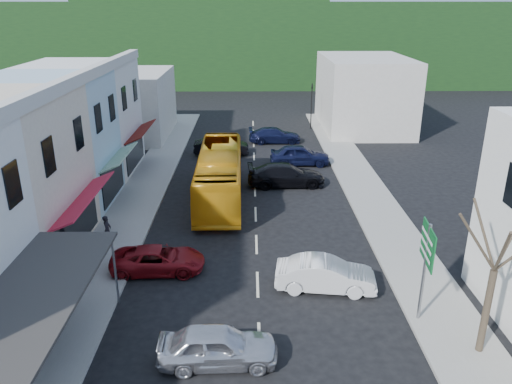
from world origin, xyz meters
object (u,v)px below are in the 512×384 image
Objects in this scene: bus at (220,175)px; traffic_signal at (311,106)px; car_silver at (218,346)px; car_red at (158,258)px; car_white at (325,275)px; direction_sign at (424,274)px; street_tree at (494,270)px; pedestrian_left at (107,229)px.

traffic_signal is at bearing 65.85° from bus.
car_silver is 7.25m from car_red.
car_white is at bearing 92.16° from traffic_signal.
street_tree is (1.60, -1.99, 1.31)m from direction_sign.
direction_sign is at bearing 128.80° from street_tree.
bus is at bearing -16.48° from car_red.
car_white is (4.47, 4.81, 0.00)m from car_silver.
street_tree reaches higher than car_silver.
car_silver is 0.64× the size of street_tree.
street_tree is at bearing -117.46° from pedestrian_left.
traffic_signal is (8.08, 18.91, 0.71)m from bus.
traffic_signal is (13.56, 25.73, 1.26)m from pedestrian_left.
traffic_signal reaches higher than bus.
car_silver is 6.57m from car_white.
pedestrian_left is (-3.07, 2.66, 0.30)m from car_red.
car_silver is 1.00× the size of car_white.
car_white is (5.28, -11.16, -0.85)m from bus.
car_silver is at bearing -88.13° from bus.
car_silver is at bearing -157.31° from direction_sign.
street_tree reaches higher than direction_sign.
car_white is 0.97× the size of traffic_signal.
bus is 2.52× the size of car_red.
bus is 8.76m from pedestrian_left.
bus is 18.76m from street_tree.
car_red is at bearing -105.29° from bus.
traffic_signal is at bearing 1.59° from car_white.
car_white is 2.59× the size of pedestrian_left.
street_tree reaches higher than pedestrian_left.
car_red is 2.71× the size of pedestrian_left.
bus reaches higher than car_silver.
street_tree reaches higher than traffic_signal.
pedestrian_left is at bearing 74.94° from car_white.
car_silver is 35.67m from traffic_signal.
car_red is 1.08× the size of direction_sign.
traffic_signal is (-0.60, 32.50, 0.12)m from direction_sign.
car_red is (-2.41, -9.48, -0.85)m from bus.
traffic_signal is at bearing 93.65° from street_tree.
pedestrian_left is 0.40× the size of direction_sign.
car_red is (-3.22, 6.50, 0.00)m from car_silver.
street_tree is at bearing -117.88° from car_red.
street_tree is (9.48, 0.40, 2.75)m from car_silver.
direction_sign is (3.40, -2.43, 1.44)m from car_white.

